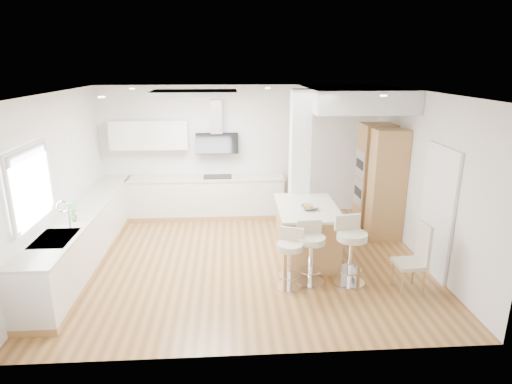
{
  "coord_description": "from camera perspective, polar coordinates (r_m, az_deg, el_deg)",
  "views": [
    {
      "loc": [
        -0.24,
        -6.68,
        3.24
      ],
      "look_at": [
        0.21,
        0.4,
        1.09
      ],
      "focal_mm": 30.0,
      "sensor_mm": 36.0,
      "label": 1
    }
  ],
  "objects": [
    {
      "name": "ground",
      "position": [
        7.43,
        -1.43,
        -9.01
      ],
      "size": [
        6.0,
        6.0,
        0.0
      ],
      "primitive_type": "plane",
      "color": "#9F6E3A",
      "rests_on": "ground"
    },
    {
      "name": "ceiling",
      "position": [
        7.43,
        -1.43,
        -9.01
      ],
      "size": [
        6.0,
        5.0,
        0.02
      ],
      "primitive_type": "cube",
      "color": "silver",
      "rests_on": "ground"
    },
    {
      "name": "wall_back",
      "position": [
        9.37,
        -2.1,
        5.51
      ],
      "size": [
        6.0,
        0.04,
        2.8
      ],
      "primitive_type": "cube",
      "color": "silver",
      "rests_on": "ground"
    },
    {
      "name": "wall_left",
      "position": [
        7.46,
        -25.21,
        0.92
      ],
      "size": [
        0.04,
        5.0,
        2.8
      ],
      "primitive_type": "cube",
      "color": "silver",
      "rests_on": "ground"
    },
    {
      "name": "wall_right",
      "position": [
        7.65,
        21.56,
        1.73
      ],
      "size": [
        0.04,
        5.0,
        2.8
      ],
      "primitive_type": "cube",
      "color": "silver",
      "rests_on": "ground"
    },
    {
      "name": "skylight",
      "position": [
        7.32,
        -8.15,
        13.0
      ],
      "size": [
        4.1,
        2.1,
        0.06
      ],
      "color": "white",
      "rests_on": "ground"
    },
    {
      "name": "window_left",
      "position": [
        6.57,
        -27.91,
        1.24
      ],
      "size": [
        0.06,
        1.28,
        1.07
      ],
      "color": "silver",
      "rests_on": "ground"
    },
    {
      "name": "doorway_right",
      "position": [
        7.24,
        22.99,
        -2.58
      ],
      "size": [
        0.05,
        1.0,
        2.1
      ],
      "color": "#4A413A",
      "rests_on": "ground"
    },
    {
      "name": "counter_left",
      "position": [
        7.85,
        -21.72,
        -5.18
      ],
      "size": [
        0.63,
        4.5,
        1.35
      ],
      "color": "tan",
      "rests_on": "ground"
    },
    {
      "name": "counter_back",
      "position": [
        9.29,
        -7.65,
        0.79
      ],
      "size": [
        3.62,
        0.63,
        2.5
      ],
      "color": "tan",
      "rests_on": "ground"
    },
    {
      "name": "pillar",
      "position": [
        7.96,
        5.81,
        3.39
      ],
      "size": [
        0.35,
        0.35,
        2.8
      ],
      "color": "white",
      "rests_on": "ground"
    },
    {
      "name": "soffit",
      "position": [
        8.44,
        12.77,
        12.1
      ],
      "size": [
        1.78,
        2.2,
        0.4
      ],
      "color": "silver",
      "rests_on": "ground"
    },
    {
      "name": "oven_column",
      "position": [
        8.71,
        16.07,
        1.61
      ],
      "size": [
        0.63,
        1.21,
        2.1
      ],
      "color": "tan",
      "rests_on": "ground"
    },
    {
      "name": "peninsula",
      "position": [
        7.41,
        6.74,
        -5.25
      ],
      "size": [
        1.03,
        1.54,
        0.99
      ],
      "rotation": [
        0.0,
        0.0,
        -0.02
      ],
      "color": "tan",
      "rests_on": "ground"
    },
    {
      "name": "bar_stool_a",
      "position": [
        6.4,
        4.53,
        -8.47
      ],
      "size": [
        0.52,
        0.52,
        0.91
      ],
      "rotation": [
        0.0,
        0.0,
        -0.34
      ],
      "color": "silver",
      "rests_on": "ground"
    },
    {
      "name": "bar_stool_b",
      "position": [
        6.55,
        7.31,
        -7.62
      ],
      "size": [
        0.47,
        0.47,
        0.97
      ],
      "rotation": [
        0.0,
        0.0,
        0.08
      ],
      "color": "silver",
      "rests_on": "ground"
    },
    {
      "name": "bar_stool_c",
      "position": [
        6.61,
        12.49,
        -7.18
      ],
      "size": [
        0.56,
        0.56,
        1.06
      ],
      "rotation": [
        0.0,
        0.0,
        0.2
      ],
      "color": "silver",
      "rests_on": "ground"
    },
    {
      "name": "dining_chair",
      "position": [
        6.7,
        20.58,
        -7.86
      ],
      "size": [
        0.43,
        0.43,
        1.05
      ],
      "rotation": [
        0.0,
        0.0,
        0.06
      ],
      "color": "beige",
      "rests_on": "ground"
    }
  ]
}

